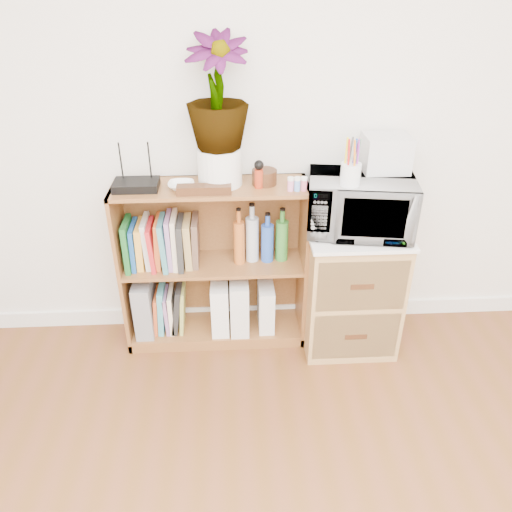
{
  "coord_description": "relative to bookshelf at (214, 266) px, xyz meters",
  "views": [
    {
      "loc": [
        -0.25,
        -0.25,
        1.9
      ],
      "look_at": [
        -0.13,
        1.95,
        0.62
      ],
      "focal_mm": 35.0,
      "sensor_mm": 36.0,
      "label": 1
    }
  ],
  "objects": [
    {
      "name": "skirting_board",
      "position": [
        0.35,
        0.14,
        -0.42
      ],
      "size": [
        4.0,
        0.02,
        0.1
      ],
      "primitive_type": "cube",
      "color": "white",
      "rests_on": "ground"
    },
    {
      "name": "bookshelf",
      "position": [
        0.0,
        0.0,
        0.0
      ],
      "size": [
        1.0,
        0.3,
        0.95
      ],
      "primitive_type": "cube",
      "color": "brown",
      "rests_on": "ground"
    },
    {
      "name": "wicker_unit",
      "position": [
        0.75,
        -0.08,
        -0.12
      ],
      "size": [
        0.5,
        0.45,
        0.7
      ],
      "primitive_type": "cube",
      "color": "#9E7542",
      "rests_on": "ground"
    },
    {
      "name": "microwave",
      "position": [
        0.75,
        -0.08,
        0.39
      ],
      "size": [
        0.57,
        0.43,
        0.29
      ],
      "primitive_type": "imported",
      "rotation": [
        0.0,
        0.0,
        -0.15
      ],
      "color": "silver",
      "rests_on": "wicker_unit"
    },
    {
      "name": "pen_cup",
      "position": [
        0.67,
        -0.17,
        0.59
      ],
      "size": [
        0.1,
        0.1,
        0.1
      ],
      "primitive_type": "cylinder",
      "color": "white",
      "rests_on": "microwave"
    },
    {
      "name": "small_appliance",
      "position": [
        0.88,
        0.01,
        0.62
      ],
      "size": [
        0.23,
        0.19,
        0.18
      ],
      "primitive_type": "cube",
      "color": "silver",
      "rests_on": "microwave"
    },
    {
      "name": "router",
      "position": [
        -0.36,
        -0.02,
        0.5
      ],
      "size": [
        0.22,
        0.15,
        0.04
      ],
      "primitive_type": "cube",
      "color": "black",
      "rests_on": "bookshelf"
    },
    {
      "name": "white_bowl",
      "position": [
        -0.14,
        -0.03,
        0.49
      ],
      "size": [
        0.13,
        0.13,
        0.03
      ],
      "primitive_type": "imported",
      "color": "white",
      "rests_on": "bookshelf"
    },
    {
      "name": "plant_pot",
      "position": [
        0.05,
        0.02,
        0.57
      ],
      "size": [
        0.22,
        0.22,
        0.19
      ],
      "primitive_type": "cylinder",
      "color": "white",
      "rests_on": "bookshelf"
    },
    {
      "name": "potted_plant",
      "position": [
        0.05,
        0.02,
        0.93
      ],
      "size": [
        0.3,
        0.3,
        0.53
      ],
      "primitive_type": "imported",
      "color": "#3A7930",
      "rests_on": "plant_pot"
    },
    {
      "name": "trinket_box",
      "position": [
        -0.03,
        -0.1,
        0.5
      ],
      "size": [
        0.26,
        0.07,
        0.04
      ],
      "primitive_type": "cube",
      "color": "#391F0F",
      "rests_on": "bookshelf"
    },
    {
      "name": "kokeshi_doll",
      "position": [
        0.24,
        -0.04,
        0.52
      ],
      "size": [
        0.04,
        0.04,
        0.1
      ],
      "primitive_type": "cylinder",
      "color": "#9F2C13",
      "rests_on": "bookshelf"
    },
    {
      "name": "wooden_bowl",
      "position": [
        0.27,
        0.01,
        0.51
      ],
      "size": [
        0.13,
        0.13,
        0.07
      ],
      "primitive_type": "cylinder",
      "color": "#331B0D",
      "rests_on": "bookshelf"
    },
    {
      "name": "paint_jars",
      "position": [
        0.43,
        -0.09,
        0.5
      ],
      "size": [
        0.11,
        0.04,
        0.05
      ],
      "primitive_type": "cube",
      "color": "pink",
      "rests_on": "bookshelf"
    },
    {
      "name": "file_box",
      "position": [
        -0.4,
        0.0,
        -0.24
      ],
      "size": [
        0.1,
        0.26,
        0.33
      ],
      "primitive_type": "cube",
      "color": "gray",
      "rests_on": "bookshelf"
    },
    {
      "name": "magazine_holder_left",
      "position": [
        0.02,
        -0.01,
        -0.25
      ],
      "size": [
        0.1,
        0.25,
        0.31
      ],
      "primitive_type": "cube",
      "color": "white",
      "rests_on": "bookshelf"
    },
    {
      "name": "magazine_holder_mid",
      "position": [
        0.13,
        -0.01,
        -0.24
      ],
      "size": [
        0.1,
        0.26,
        0.33
      ],
      "primitive_type": "cube",
      "color": "silver",
      "rests_on": "bookshelf"
    },
    {
      "name": "magazine_holder_right",
      "position": [
        0.29,
        -0.01,
        -0.27
      ],
      "size": [
        0.09,
        0.22,
        0.28
      ],
      "primitive_type": "cube",
      "color": "silver",
      "rests_on": "bookshelf"
    },
    {
      "name": "cookbooks",
      "position": [
        -0.27,
        0.0,
        0.16
      ],
      "size": [
        0.39,
        0.2,
        0.29
      ],
      "color": "#1A6326",
      "rests_on": "bookshelf"
    },
    {
      "name": "liquor_bottles",
      "position": [
        0.26,
        -0.0,
        0.18
      ],
      "size": [
        0.3,
        0.07,
        0.32
      ],
      "color": "#B85D22",
      "rests_on": "bookshelf"
    },
    {
      "name": "lower_books",
      "position": [
        -0.26,
        0.0,
        -0.27
      ],
      "size": [
        0.19,
        0.19,
        0.29
      ],
      "color": "#D15325",
      "rests_on": "bookshelf"
    }
  ]
}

